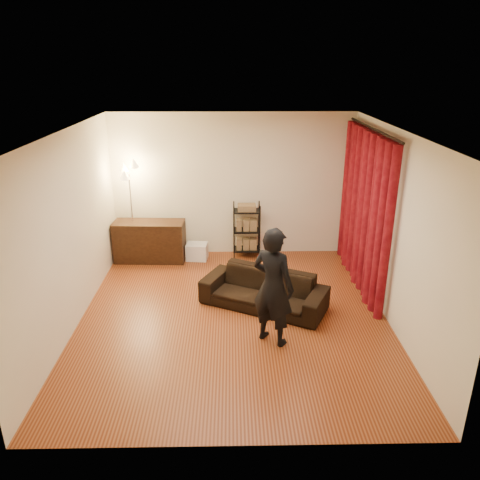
{
  "coord_description": "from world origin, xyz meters",
  "views": [
    {
      "loc": [
        -0.02,
        -6.07,
        3.57
      ],
      "look_at": [
        0.1,
        0.3,
        1.1
      ],
      "focal_mm": 35.0,
      "sensor_mm": 36.0,
      "label": 1
    }
  ],
  "objects_px": {
    "media_cabinet": "(150,241)",
    "storage_boxes": "(197,252)",
    "floor_lamp": "(132,213)",
    "person": "(273,287)",
    "sofa": "(264,290)",
    "wire_shelf": "(247,230)"
  },
  "relations": [
    {
      "from": "floor_lamp",
      "to": "person",
      "type": "bearing_deg",
      "value": -49.92
    },
    {
      "from": "storage_boxes",
      "to": "floor_lamp",
      "type": "height_order",
      "value": "floor_lamp"
    },
    {
      "from": "media_cabinet",
      "to": "storage_boxes",
      "type": "xyz_separation_m",
      "value": [
        0.88,
        0.0,
        -0.22
      ]
    },
    {
      "from": "sofa",
      "to": "wire_shelf",
      "type": "height_order",
      "value": "wire_shelf"
    },
    {
      "from": "person",
      "to": "sofa",
      "type": "bearing_deg",
      "value": -51.04
    },
    {
      "from": "person",
      "to": "storage_boxes",
      "type": "distance_m",
      "value": 3.09
    },
    {
      "from": "wire_shelf",
      "to": "sofa",
      "type": "bearing_deg",
      "value": -87.91
    },
    {
      "from": "storage_boxes",
      "to": "floor_lamp",
      "type": "bearing_deg",
      "value": 178.02
    },
    {
      "from": "storage_boxes",
      "to": "media_cabinet",
      "type": "bearing_deg",
      "value": -179.8
    },
    {
      "from": "person",
      "to": "media_cabinet",
      "type": "height_order",
      "value": "person"
    },
    {
      "from": "wire_shelf",
      "to": "person",
      "type": "bearing_deg",
      "value": -88.8
    },
    {
      "from": "person",
      "to": "floor_lamp",
      "type": "distance_m",
      "value": 3.68
    },
    {
      "from": "sofa",
      "to": "storage_boxes",
      "type": "relative_size",
      "value": 4.88
    },
    {
      "from": "sofa",
      "to": "person",
      "type": "bearing_deg",
      "value": -60.62
    },
    {
      "from": "media_cabinet",
      "to": "storage_boxes",
      "type": "relative_size",
      "value": 3.37
    },
    {
      "from": "person",
      "to": "wire_shelf",
      "type": "xyz_separation_m",
      "value": [
        -0.25,
        2.92,
        -0.28
      ]
    },
    {
      "from": "media_cabinet",
      "to": "floor_lamp",
      "type": "bearing_deg",
      "value": 174.33
    },
    {
      "from": "sofa",
      "to": "person",
      "type": "xyz_separation_m",
      "value": [
        0.05,
        -0.94,
        0.54
      ]
    },
    {
      "from": "media_cabinet",
      "to": "floor_lamp",
      "type": "distance_m",
      "value": 0.63
    },
    {
      "from": "sofa",
      "to": "media_cabinet",
      "type": "height_order",
      "value": "media_cabinet"
    },
    {
      "from": "media_cabinet",
      "to": "storage_boxes",
      "type": "bearing_deg",
      "value": 2.88
    },
    {
      "from": "wire_shelf",
      "to": "floor_lamp",
      "type": "xyz_separation_m",
      "value": [
        -2.12,
        -0.1,
        0.4
      ]
    }
  ]
}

